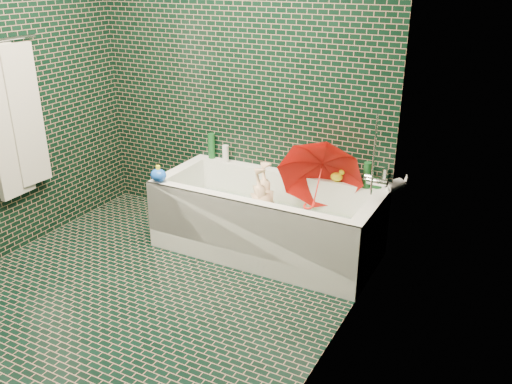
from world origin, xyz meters
The scene contains 20 objects.
floor centered at (0.00, 0.00, 0.00)m, with size 2.80×2.80×0.00m, color black.
wall_back centered at (0.00, 1.40, 1.25)m, with size 2.80×2.80×0.00m, color black.
wall_right centered at (1.30, 0.00, 1.25)m, with size 2.80×2.80×0.00m, color black.
bathtub centered at (0.45, 1.01, 0.21)m, with size 1.70×0.75×0.55m.
bath_mat centered at (0.45, 1.02, 0.16)m, with size 1.35×0.47×0.01m, color green.
water centered at (0.45, 1.02, 0.30)m, with size 1.48×0.53×0.00m, color silver.
towel_rail centered at (-1.25, 0.25, 1.60)m, with size 0.02×0.02×0.58m, color silver.
towel centered at (-1.24, 0.24, 1.03)m, with size 0.08×0.44×1.12m.
faucet centered at (1.26, 1.02, 0.77)m, with size 0.18×0.19×0.55m.
child centered at (0.45, 1.01, 0.31)m, with size 0.29×0.19×0.79m, color beige.
umbrella centered at (0.83, 1.10, 0.60)m, with size 0.61×0.61×0.54m, color red.
soap_bottle_a centered at (1.25, 1.35, 0.55)m, with size 0.11×0.11×0.28m, color white.
soap_bottle_b centered at (1.19, 1.36, 0.55)m, with size 0.09×0.09×0.20m, color #522079.
soap_bottle_c centered at (1.17, 1.33, 0.55)m, with size 0.15×0.15×0.19m, color #154B1F.
bottle_right_tall centered at (1.12, 1.33, 0.65)m, with size 0.06×0.06×0.20m, color #154B1F.
bottle_right_pump centered at (1.25, 1.36, 0.63)m, with size 0.05×0.05×0.16m, color silver.
bottle_left_tall centered at (-0.25, 1.37, 0.66)m, with size 0.06×0.06×0.22m, color #154B1F.
bottle_left_short centered at (-0.10, 1.33, 0.62)m, with size 0.05×0.05×0.15m, color white.
rubber_duck centered at (0.89, 1.34, 0.60)m, with size 0.13×0.10×0.10m.
bath_toy centered at (-0.32, 0.70, 0.61)m, with size 0.15×0.14×0.13m.
Camera 1 is at (2.14, -2.36, 2.08)m, focal length 38.00 mm.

